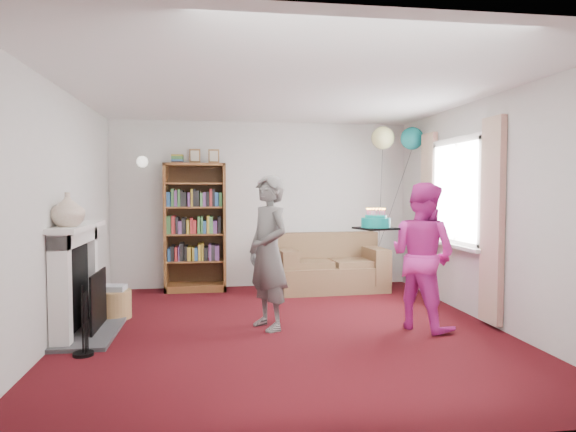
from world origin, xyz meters
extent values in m
plane|color=#340709|center=(0.00, 0.00, 0.00)|extent=(5.00, 5.00, 0.00)
cube|color=silver|center=(0.00, 2.51, 1.25)|extent=(4.50, 0.02, 2.50)
cube|color=silver|center=(-2.26, 0.00, 1.25)|extent=(0.02, 5.00, 2.50)
cube|color=silver|center=(2.26, 0.00, 1.25)|extent=(0.02, 5.00, 2.50)
cube|color=white|center=(0.00, 0.00, 2.50)|extent=(4.50, 5.00, 0.01)
cube|color=#3F3F42|center=(-2.00, 0.20, 0.02)|extent=(0.55, 1.40, 0.04)
cube|color=white|center=(-2.15, -0.35, 0.53)|extent=(0.18, 0.14, 1.06)
cube|color=white|center=(-2.15, 0.75, 0.53)|extent=(0.18, 0.14, 1.06)
cube|color=white|center=(-2.15, 0.20, 1.00)|extent=(0.18, 1.24, 0.16)
cube|color=white|center=(-2.12, 0.20, 1.10)|extent=(0.28, 1.35, 0.05)
cube|color=black|center=(-2.17, 0.20, 0.48)|extent=(0.10, 0.80, 0.86)
cube|color=black|center=(-1.93, 0.20, 0.33)|extent=(0.02, 0.70, 0.60)
cylinder|color=black|center=(-1.90, -0.58, 0.32)|extent=(0.18, 0.18, 0.64)
cylinder|color=black|center=(-1.87, 1.00, 0.13)|extent=(0.26, 0.26, 0.26)
cube|color=white|center=(2.21, 0.60, 2.08)|extent=(0.08, 1.30, 0.08)
cube|color=white|center=(2.21, 0.60, 0.82)|extent=(0.08, 1.30, 0.08)
cube|color=white|center=(2.24, 0.60, 1.45)|extent=(0.01, 1.15, 1.20)
cube|color=white|center=(2.18, 0.60, 0.79)|extent=(0.14, 1.32, 0.04)
cube|color=beige|center=(2.20, -0.22, 1.15)|extent=(0.07, 0.38, 2.20)
cube|color=beige|center=(2.20, 1.42, 1.15)|extent=(0.07, 0.38, 2.20)
cylinder|color=gold|center=(-1.75, 2.45, 1.90)|extent=(0.04, 0.12, 0.04)
sphere|color=white|center=(-1.75, 2.36, 1.88)|extent=(0.16, 0.16, 0.16)
cube|color=#472B14|center=(-1.00, 2.46, 0.93)|extent=(0.88, 0.04, 1.86)
cube|color=brown|center=(-1.42, 2.27, 0.93)|extent=(0.04, 0.42, 1.86)
cube|color=brown|center=(-0.58, 2.27, 0.93)|extent=(0.04, 0.42, 1.86)
cube|color=brown|center=(-1.00, 2.27, 1.84)|extent=(0.88, 0.42, 0.04)
cube|color=brown|center=(-1.00, 2.27, 0.05)|extent=(0.88, 0.42, 0.10)
cube|color=brown|center=(-1.00, 2.27, 0.44)|extent=(0.80, 0.38, 0.03)
cube|color=brown|center=(-1.00, 2.27, 0.83)|extent=(0.80, 0.38, 0.02)
cube|color=brown|center=(-1.00, 2.27, 1.22)|extent=(0.80, 0.38, 0.02)
cube|color=brown|center=(-1.00, 2.27, 1.56)|extent=(0.80, 0.38, 0.02)
cube|color=maroon|center=(-1.25, 2.25, 1.92)|extent=(0.16, 0.22, 0.12)
cube|color=brown|center=(-1.00, 2.32, 1.97)|extent=(0.16, 0.02, 0.20)
cube|color=brown|center=(-0.73, 2.32, 1.97)|extent=(0.16, 0.02, 0.20)
cube|color=brown|center=(0.96, 2.00, 0.18)|extent=(1.56, 0.83, 0.37)
cube|color=brown|center=(0.96, 2.29, 0.50)|extent=(1.56, 0.24, 0.64)
cube|color=brown|center=(0.30, 2.00, 0.37)|extent=(0.24, 0.78, 0.50)
cube|color=brown|center=(1.62, 2.00, 0.37)|extent=(0.24, 0.78, 0.50)
cube|color=brown|center=(0.61, 1.92, 0.39)|extent=(0.66, 0.53, 0.12)
cube|color=brown|center=(1.31, 1.92, 0.39)|extent=(0.66, 0.53, 0.12)
cylinder|color=#8B6240|center=(-1.90, 0.77, 0.16)|extent=(0.43, 0.43, 0.32)
cube|color=beige|center=(-1.90, 0.77, 0.35)|extent=(0.30, 0.23, 0.06)
imported|color=black|center=(-0.17, 0.08, 0.81)|extent=(0.61, 0.70, 1.63)
imported|color=#D52A9D|center=(1.46, -0.14, 0.78)|extent=(0.91, 0.96, 1.55)
cube|color=black|center=(0.95, -0.11, 1.07)|extent=(0.37, 0.37, 0.02)
cylinder|color=#0C958A|center=(0.95, -0.11, 1.13)|extent=(0.31, 0.31, 0.10)
cylinder|color=#0C958A|center=(0.95, -0.11, 1.19)|extent=(0.22, 0.22, 0.04)
cylinder|color=pink|center=(1.04, -0.11, 1.23)|extent=(0.01, 0.01, 0.09)
sphere|color=orange|center=(1.04, -0.11, 1.28)|extent=(0.02, 0.02, 0.02)
cylinder|color=pink|center=(1.03, -0.08, 1.23)|extent=(0.01, 0.01, 0.09)
sphere|color=orange|center=(1.03, -0.08, 1.28)|extent=(0.02, 0.02, 0.02)
cylinder|color=pink|center=(1.02, -0.05, 1.23)|extent=(0.01, 0.01, 0.09)
sphere|color=orange|center=(1.02, -0.05, 1.28)|extent=(0.02, 0.02, 0.02)
cylinder|color=pink|center=(0.99, -0.03, 1.23)|extent=(0.01, 0.01, 0.09)
sphere|color=orange|center=(0.99, -0.03, 1.28)|extent=(0.02, 0.02, 0.02)
cylinder|color=pink|center=(0.96, -0.02, 1.23)|extent=(0.01, 0.01, 0.09)
sphere|color=orange|center=(0.96, -0.02, 1.28)|extent=(0.02, 0.02, 0.02)
cylinder|color=pink|center=(0.92, -0.02, 1.23)|extent=(0.01, 0.01, 0.09)
sphere|color=orange|center=(0.92, -0.02, 1.28)|extent=(0.02, 0.02, 0.02)
cylinder|color=pink|center=(0.89, -0.04, 1.23)|extent=(0.01, 0.01, 0.09)
sphere|color=orange|center=(0.89, -0.04, 1.28)|extent=(0.02, 0.02, 0.02)
cylinder|color=pink|center=(0.87, -0.06, 1.23)|extent=(0.01, 0.01, 0.09)
sphere|color=orange|center=(0.87, -0.06, 1.28)|extent=(0.02, 0.02, 0.02)
cylinder|color=pink|center=(0.86, -0.09, 1.23)|extent=(0.01, 0.01, 0.09)
sphere|color=orange|center=(0.86, -0.09, 1.28)|extent=(0.02, 0.02, 0.02)
cylinder|color=pink|center=(0.86, -0.13, 1.23)|extent=(0.01, 0.01, 0.09)
sphere|color=orange|center=(0.86, -0.13, 1.28)|extent=(0.02, 0.02, 0.02)
cylinder|color=pink|center=(0.87, -0.16, 1.23)|extent=(0.01, 0.01, 0.09)
sphere|color=orange|center=(0.87, -0.16, 1.28)|extent=(0.02, 0.02, 0.02)
cylinder|color=pink|center=(0.89, -0.18, 1.23)|extent=(0.01, 0.01, 0.09)
sphere|color=orange|center=(0.89, -0.18, 1.28)|extent=(0.02, 0.02, 0.02)
cylinder|color=pink|center=(0.92, -0.20, 1.23)|extent=(0.01, 0.01, 0.09)
sphere|color=orange|center=(0.92, -0.20, 1.28)|extent=(0.02, 0.02, 0.02)
cylinder|color=pink|center=(0.96, -0.20, 1.23)|extent=(0.01, 0.01, 0.09)
sphere|color=orange|center=(0.96, -0.20, 1.28)|extent=(0.02, 0.02, 0.02)
cylinder|color=pink|center=(0.99, -0.19, 1.23)|extent=(0.01, 0.01, 0.09)
sphere|color=orange|center=(0.99, -0.19, 1.28)|extent=(0.02, 0.02, 0.02)
cylinder|color=pink|center=(1.02, -0.17, 1.23)|extent=(0.01, 0.01, 0.09)
sphere|color=orange|center=(1.02, -0.17, 1.28)|extent=(0.02, 0.02, 0.02)
cylinder|color=pink|center=(1.03, -0.14, 1.23)|extent=(0.01, 0.01, 0.09)
sphere|color=orange|center=(1.03, -0.14, 1.28)|extent=(0.02, 0.02, 0.02)
sphere|color=#3F3F3F|center=(1.62, 1.80, 0.65)|extent=(0.02, 0.02, 0.02)
sphere|color=teal|center=(2.12, 1.85, 2.22)|extent=(0.33, 0.33, 0.33)
sphere|color=#F8FE9B|center=(1.68, 1.85, 2.22)|extent=(0.33, 0.33, 0.33)
imported|color=beige|center=(-2.12, -0.15, 1.29)|extent=(0.41, 0.41, 0.33)
camera|label=1|loc=(-0.74, -5.30, 1.48)|focal=32.00mm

